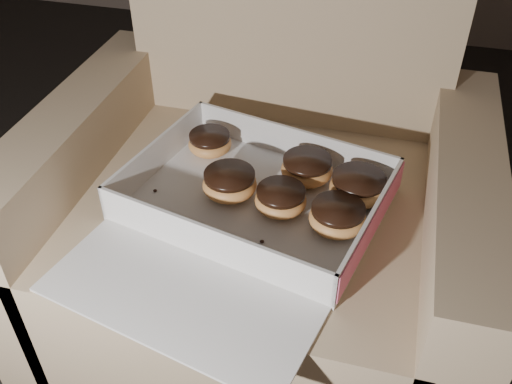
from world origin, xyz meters
name	(u,v)px	position (x,y,z in m)	size (l,w,h in m)	color
armchair	(262,220)	(0.89, 0.70, 0.26)	(0.80, 0.67, 0.83)	#9F8665
bakery_box	(246,214)	(0.90, 0.58, 0.39)	(0.51, 0.56, 0.07)	silver
donut_a	(210,143)	(0.78, 0.74, 0.40)	(0.08, 0.08, 0.04)	#E3964F
donut_b	(281,199)	(0.95, 0.61, 0.40)	(0.09, 0.09, 0.04)	#E3964F
donut_c	(307,169)	(0.97, 0.70, 0.41)	(0.09, 0.09, 0.05)	#E3964F
donut_d	(358,187)	(1.07, 0.67, 0.41)	(0.10, 0.10, 0.05)	#E3964F
donut_e	(230,183)	(0.85, 0.63, 0.41)	(0.09, 0.09, 0.05)	#E3964F
donut_f	(337,217)	(1.05, 0.59, 0.41)	(0.09, 0.09, 0.05)	#E3964F
crumb_a	(269,209)	(0.93, 0.60, 0.38)	(0.01, 0.01, 0.00)	black
crumb_b	(155,191)	(0.72, 0.60, 0.38)	(0.01, 0.01, 0.00)	black
crumb_c	(262,241)	(0.94, 0.52, 0.38)	(0.01, 0.01, 0.00)	black
crumb_d	(120,211)	(0.69, 0.53, 0.38)	(0.01, 0.01, 0.00)	black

